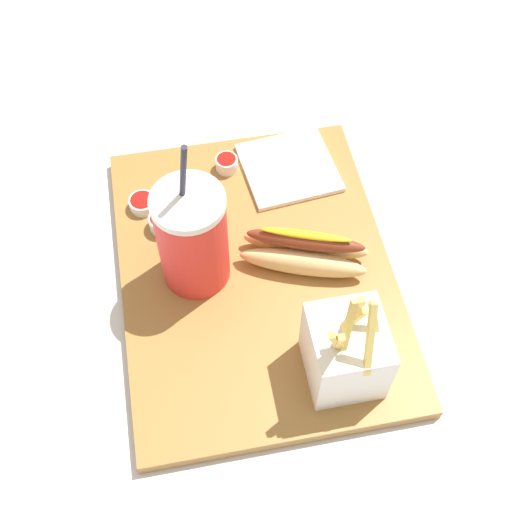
# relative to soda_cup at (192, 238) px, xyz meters

# --- Properties ---
(ground_plane) EXTENTS (2.40, 2.40, 0.02)m
(ground_plane) POSITION_rel_soda_cup_xyz_m (-0.01, -0.08, -0.11)
(ground_plane) COLOR silver
(food_tray) EXTENTS (0.47, 0.36, 0.02)m
(food_tray) POSITION_rel_soda_cup_xyz_m (-0.01, -0.08, -0.09)
(food_tray) COLOR olive
(food_tray) RESTS_ON ground_plane
(soda_cup) EXTENTS (0.09, 0.09, 0.23)m
(soda_cup) POSITION_rel_soda_cup_xyz_m (0.00, 0.00, 0.00)
(soda_cup) COLOR red
(soda_cup) RESTS_ON food_tray
(fries_basket) EXTENTS (0.09, 0.09, 0.17)m
(fries_basket) POSITION_rel_soda_cup_xyz_m (-0.17, -0.15, -0.03)
(fries_basket) COLOR white
(fries_basket) RESTS_ON food_tray
(hot_dog_1) EXTENTS (0.11, 0.18, 0.06)m
(hot_dog_1) POSITION_rel_soda_cup_xyz_m (-0.01, -0.14, -0.05)
(hot_dog_1) COLOR #DBB775
(hot_dog_1) RESTS_ON food_tray
(ketchup_cup_1) EXTENTS (0.03, 0.03, 0.02)m
(ketchup_cup_1) POSITION_rel_soda_cup_xyz_m (0.17, -0.07, -0.07)
(ketchup_cup_1) COLOR white
(ketchup_cup_1) RESTS_ON food_tray
(ketchup_cup_2) EXTENTS (0.04, 0.04, 0.02)m
(ketchup_cup_2) POSITION_rel_soda_cup_xyz_m (0.08, 0.04, -0.07)
(ketchup_cup_2) COLOR white
(ketchup_cup_2) RESTS_ON food_tray
(ketchup_cup_3) EXTENTS (0.04, 0.04, 0.02)m
(ketchup_cup_3) POSITION_rel_soda_cup_xyz_m (0.12, 0.06, -0.07)
(ketchup_cup_3) COLOR white
(ketchup_cup_3) RESTS_ON food_tray
(napkin_stack) EXTENTS (0.14, 0.14, 0.01)m
(napkin_stack) POSITION_rel_soda_cup_xyz_m (0.15, -0.16, -0.07)
(napkin_stack) COLOR white
(napkin_stack) RESTS_ON food_tray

